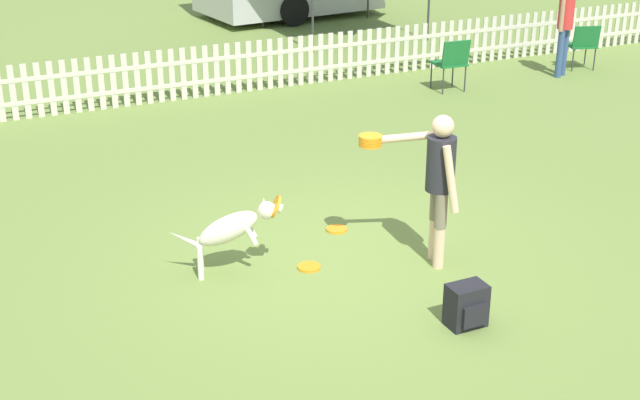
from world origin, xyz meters
TOP-DOWN VIEW (x-y plane):
  - ground_plane at (0.00, 0.00)m, footprint 240.00×240.00m
  - handler_person at (0.66, -0.43)m, footprint 0.82×0.85m
  - leaping_dog at (-1.18, 0.18)m, footprint 1.07×0.50m
  - frisbee_near_handler at (-0.49, -0.03)m, footprint 0.23×0.23m
  - frisbee_near_dog at (0.16, 0.65)m, footprint 0.23×0.23m
  - backpack_on_grass at (0.29, -1.61)m, footprint 0.34×0.27m
  - picket_fence at (-0.00, 6.20)m, footprint 24.57×0.04m
  - folding_chair_blue_left at (7.18, 5.01)m, footprint 0.60×0.61m
  - folding_chair_center at (4.27, 4.78)m, footprint 0.51×0.53m
  - spectator_standing at (6.54, 4.79)m, footprint 0.38×0.27m

SIDE VIEW (x-z plane):
  - ground_plane at x=0.00m, z-range 0.00..0.00m
  - frisbee_near_handler at x=-0.49m, z-range 0.00..0.02m
  - frisbee_near_dog at x=0.16m, z-range 0.00..0.02m
  - backpack_on_grass at x=0.29m, z-range 0.00..0.39m
  - picket_fence at x=0.00m, z-range 0.00..0.83m
  - folding_chair_blue_left at x=7.18m, z-range 0.08..0.88m
  - leaping_dog at x=-1.18m, z-range 0.09..0.88m
  - folding_chair_center at x=4.27m, z-range 0.09..0.95m
  - handler_person at x=0.66m, z-range 0.19..1.72m
  - spectator_standing at x=6.54m, z-range 0.17..1.80m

